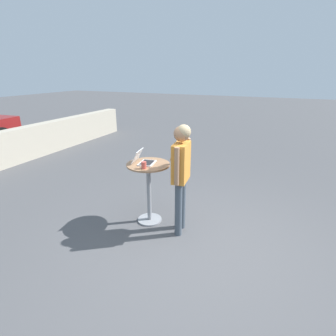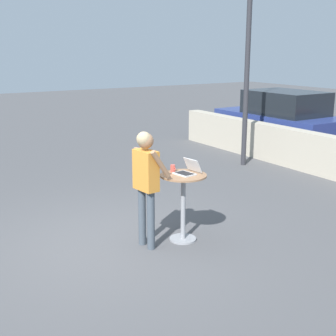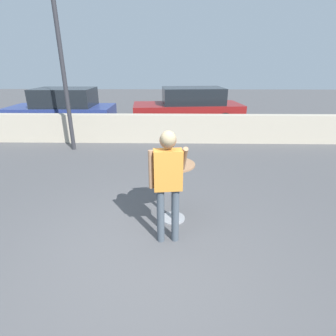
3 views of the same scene
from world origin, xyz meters
TOP-DOWN VIEW (x-y plane):
  - ground_plane at (0.00, 0.00)m, footprint 50.00×50.00m
  - cafe_table at (0.40, 0.97)m, footprint 0.68×0.68m
  - laptop at (0.40, 1.05)m, footprint 0.34×0.36m
  - coffee_mug at (0.19, 0.92)m, footprint 0.11×0.07m
  - standing_person at (0.33, 0.39)m, footprint 0.53×0.40m

SIDE VIEW (x-z plane):
  - ground_plane at x=0.00m, z-range 0.00..0.00m
  - cafe_table at x=0.40m, z-range 0.18..1.20m
  - laptop at x=0.40m, z-range 0.96..1.17m
  - coffee_mug at x=0.19m, z-range 1.01..1.12m
  - standing_person at x=0.33m, z-range 0.23..1.92m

